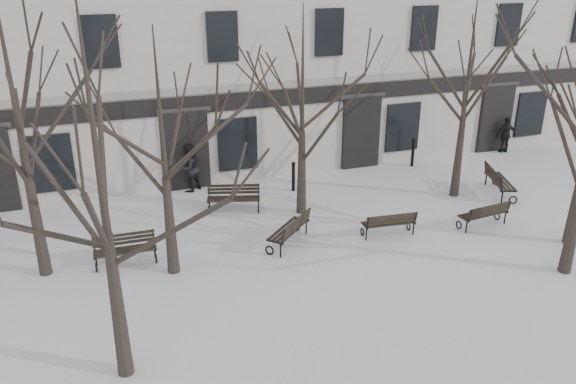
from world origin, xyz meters
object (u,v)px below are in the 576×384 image
bench_5 (498,180)px  tree_0 (97,154)px  bench_4 (290,229)px  bench_3 (234,197)px  tree_1 (161,127)px  bench_0 (125,248)px  bench_1 (389,223)px  bench_2 (485,214)px

bench_5 → tree_0: bearing=132.7°
bench_5 → bench_4: bearing=119.0°
tree_0 → bench_3: bearing=60.2°
tree_1 → tree_0: bearing=-112.4°
bench_0 → bench_5: bench_5 is taller
bench_0 → bench_1: (7.70, -0.94, -0.01)m
tree_1 → bench_5: 12.49m
bench_0 → bench_4: bearing=-4.0°
bench_0 → bench_2: size_ratio=0.98×
bench_3 → tree_1: bearing=-110.4°
bench_2 → bench_5: bench_5 is taller
bench_2 → bench_3: bench_3 is taller
bench_0 → bench_2: bearing=-5.7°
tree_0 → bench_2: tree_0 is taller
bench_3 → bench_5: 9.48m
tree_0 → bench_1: (8.08, 3.70, -4.26)m
tree_0 → tree_1: (1.55, 3.75, -0.66)m
bench_0 → bench_4: 4.71m
tree_1 → bench_0: bearing=142.8°
bench_1 → tree_1: bearing=5.2°
tree_1 → bench_0: 3.88m
tree_1 → bench_4: bearing=7.1°
tree_0 → bench_5: size_ratio=3.74×
bench_2 → bench_4: bench_4 is taller
bench_2 → bench_4: 6.22m
bench_3 → bench_1: bearing=-24.4°
tree_1 → bench_1: 7.45m
bench_2 → tree_0: bearing=10.6°
tree_0 → tree_1: tree_0 is taller
tree_0 → bench_3: tree_0 is taller
tree_1 → bench_2: (9.67, -0.48, -3.59)m
bench_0 → bench_5: size_ratio=0.84×
bench_4 → bench_5: bearing=144.6°
bench_1 → bench_3: bearing=-35.3°
bench_2 → bench_1: bearing=-13.5°
bench_3 → tree_0: bearing=-103.3°
bench_2 → bench_5: 3.05m
tree_1 → bench_5: tree_1 is taller
bench_3 → bench_4: bearing=-55.4°
bench_0 → bench_5: bearing=4.8°
bench_3 → bench_5: bench_5 is taller
bench_2 → bench_3: bearing=-34.2°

